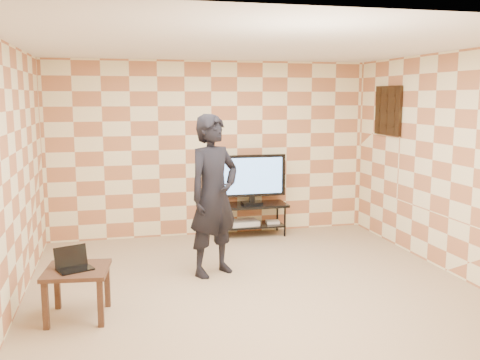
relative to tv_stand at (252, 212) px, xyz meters
name	(u,v)px	position (x,y,z in m)	size (l,w,h in m)	color
floor	(252,287)	(-0.58, -2.25, -0.37)	(5.00, 5.00, 0.00)	tan
wall_back	(212,149)	(-0.58, 0.25, 0.98)	(5.00, 0.02, 2.70)	#F4E6B4
wall_front	(350,221)	(-0.58, -4.75, 0.98)	(5.00, 0.02, 2.70)	#F4E6B4
wall_left	(10,178)	(-3.08, -2.25, 0.98)	(0.02, 5.00, 2.70)	#F4E6B4
wall_right	(452,164)	(1.92, -2.25, 0.98)	(0.02, 5.00, 2.70)	#F4E6B4
ceiling	(253,45)	(-0.58, -2.25, 2.33)	(5.00, 5.00, 0.02)	white
wall_art	(388,111)	(1.89, -0.70, 1.58)	(0.04, 0.72, 0.72)	black
tv_stand	(252,212)	(0.00, 0.00, 0.00)	(1.09, 0.49, 0.50)	black
tv	(252,177)	(0.00, 0.00, 0.56)	(1.06, 0.20, 0.77)	black
dvd_player	(244,223)	(-0.13, -0.01, -0.16)	(0.44, 0.31, 0.07)	silver
game_console	(273,222)	(0.34, -0.01, -0.17)	(0.20, 0.15, 0.05)	silver
side_table	(77,277)	(-2.46, -2.67, 0.04)	(0.66, 0.66, 0.50)	#392018
laptop	(73,264)	(-2.49, -2.67, 0.18)	(0.39, 0.36, 0.21)	black
person	(214,196)	(-0.92, -1.68, 0.61)	(0.71, 0.47, 1.95)	black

